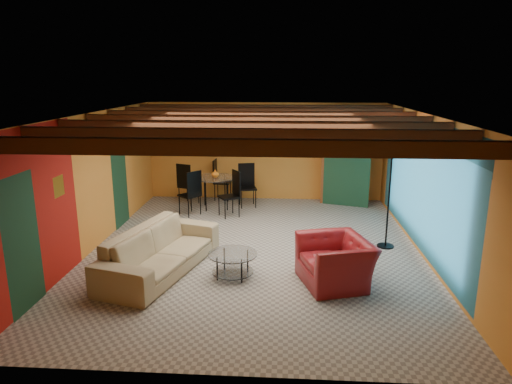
# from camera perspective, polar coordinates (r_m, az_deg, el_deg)

# --- Properties ---
(room) EXTENTS (6.52, 8.01, 2.71)m
(room) POSITION_cam_1_polar(r_m,az_deg,el_deg) (8.79, -0.04, 7.53)
(room) COLOR gray
(room) RESTS_ON ground
(sofa) EXTENTS (1.75, 2.89, 0.79)m
(sofa) POSITION_cam_1_polar(r_m,az_deg,el_deg) (8.35, -11.82, -7.09)
(sofa) COLOR #978561
(sofa) RESTS_ON ground
(armchair) EXTENTS (1.35, 1.45, 0.78)m
(armchair) POSITION_cam_1_polar(r_m,az_deg,el_deg) (7.82, 9.85, -8.54)
(armchair) COLOR maroon
(armchair) RESTS_ON ground
(coffee_table) EXTENTS (0.98, 0.98, 0.44)m
(coffee_table) POSITION_cam_1_polar(r_m,az_deg,el_deg) (8.02, -2.92, -9.05)
(coffee_table) COLOR white
(coffee_table) RESTS_ON ground
(dining_table) EXTENTS (2.66, 2.66, 1.15)m
(dining_table) POSITION_cam_1_polar(r_m,az_deg,el_deg) (12.03, -5.08, 0.67)
(dining_table) COLOR silver
(dining_table) RESTS_ON ground
(armoire) EXTENTS (1.31, 0.92, 2.08)m
(armoire) POSITION_cam_1_polar(r_m,az_deg,el_deg) (12.63, 11.10, 3.26)
(armoire) COLOR brown
(armoire) RESTS_ON ground
(floor_lamp) EXTENTS (0.56, 0.56, 2.08)m
(floor_lamp) POSITION_cam_1_polar(r_m,az_deg,el_deg) (9.48, 16.26, -0.69)
(floor_lamp) COLOR black
(floor_lamp) RESTS_ON ground
(ceiling_fan) EXTENTS (1.50, 1.50, 0.44)m
(ceiling_fan) POSITION_cam_1_polar(r_m,az_deg,el_deg) (8.68, -0.09, 7.43)
(ceiling_fan) COLOR #472614
(ceiling_fan) RESTS_ON ceiling
(painting) EXTENTS (1.05, 0.03, 0.65)m
(painting) POSITION_cam_1_polar(r_m,az_deg,el_deg) (12.77, -2.93, 6.40)
(painting) COLOR black
(painting) RESTS_ON wall_back
(potted_plant) EXTENTS (0.48, 0.44, 0.45)m
(potted_plant) POSITION_cam_1_polar(r_m,az_deg,el_deg) (12.45, 11.38, 8.99)
(potted_plant) COLOR #26661E
(potted_plant) RESTS_ON armoire
(vase) EXTENTS (0.26, 0.26, 0.20)m
(vase) POSITION_cam_1_polar(r_m,az_deg,el_deg) (11.89, -5.15, 3.84)
(vase) COLOR orange
(vase) RESTS_ON dining_table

